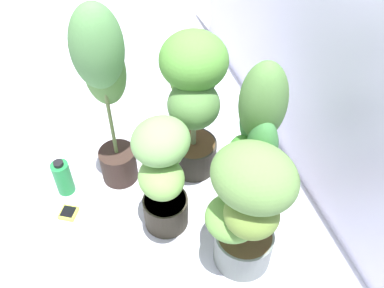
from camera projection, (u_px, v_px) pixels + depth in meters
The scene contains 9 objects.
ground_plane at pixel (145, 226), 2.03m from camera, with size 8.00×8.00×0.00m, color silver.
mylar_back_wall at pixel (360, 8), 1.49m from camera, with size 3.20×0.01×2.00m, color silver.
potted_plant_center at pixel (163, 171), 1.78m from camera, with size 0.36×0.34×0.63m.
potted_plant_back_center at pixel (256, 141), 1.75m from camera, with size 0.32×0.26×0.87m.
potted_plant_back_right at pixel (248, 203), 1.63m from camera, with size 0.45×0.44×0.67m.
potted_plant_front_left at pixel (105, 81), 1.84m from camera, with size 0.33×0.29×0.99m.
potted_plant_back_left at pixel (194, 93), 1.94m from camera, with size 0.44×0.42×0.81m.
hygrometer_box at pixel (69, 213), 2.07m from camera, with size 0.11×0.11×0.03m.
nutrient_bottle at pixel (63, 177), 2.11m from camera, with size 0.09×0.09×0.21m.
Camera 1 is at (1.16, -0.11, 1.72)m, focal length 39.47 mm.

